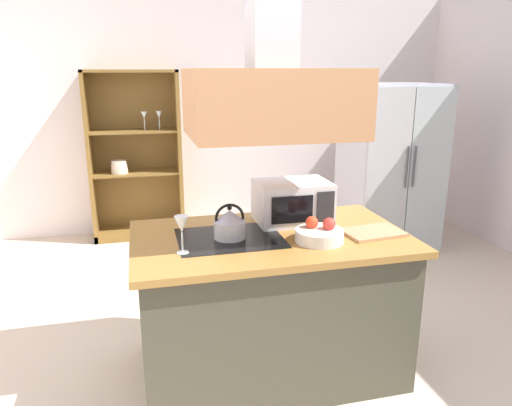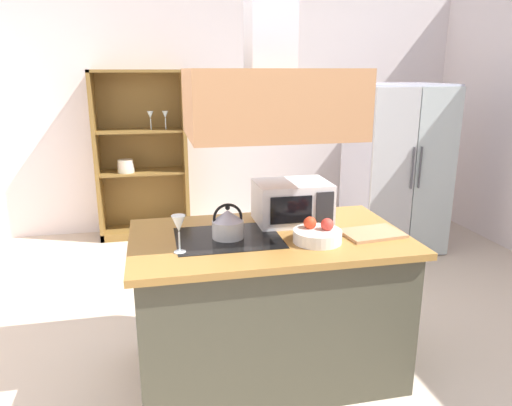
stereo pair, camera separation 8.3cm
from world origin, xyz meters
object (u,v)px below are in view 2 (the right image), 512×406
(kettle, at_px, (228,224))
(cutting_board, at_px, (372,233))
(microwave, at_px, (292,202))
(fruit_bowl, at_px, (317,234))
(refrigerator, at_px, (396,169))
(dish_cabinet, at_px, (142,164))
(wine_glass_on_counter, at_px, (179,225))

(kettle, bearing_deg, cutting_board, -8.55)
(microwave, height_order, fruit_bowl, microwave)
(kettle, bearing_deg, fruit_bowl, -19.32)
(cutting_board, height_order, fruit_bowl, fruit_bowl)
(kettle, xyz_separation_m, microwave, (0.45, 0.22, 0.04))
(refrigerator, relative_size, fruit_bowl, 6.22)
(refrigerator, distance_m, cutting_board, 2.31)
(dish_cabinet, distance_m, wine_glass_on_counter, 3.04)
(kettle, height_order, microwave, microwave)
(microwave, bearing_deg, dish_cabinet, 110.23)
(wine_glass_on_counter, xyz_separation_m, fruit_bowl, (0.77, 0.00, -0.11))
(dish_cabinet, bearing_deg, cutting_board, -65.43)
(refrigerator, xyz_separation_m, microwave, (-1.59, -1.62, 0.18))
(microwave, xyz_separation_m, fruit_bowl, (0.04, -0.39, -0.09))
(microwave, bearing_deg, fruit_bowl, -84.69)
(kettle, height_order, wine_glass_on_counter, kettle)
(kettle, height_order, cutting_board, kettle)
(cutting_board, relative_size, wine_glass_on_counter, 1.65)
(dish_cabinet, xyz_separation_m, cutting_board, (1.36, -2.98, 0.09))
(cutting_board, bearing_deg, wine_glass_on_counter, -177.72)
(wine_glass_on_counter, bearing_deg, kettle, 30.81)
(kettle, distance_m, wine_glass_on_counter, 0.34)
(wine_glass_on_counter, height_order, fruit_bowl, wine_glass_on_counter)
(kettle, xyz_separation_m, fruit_bowl, (0.48, -0.17, -0.04))
(refrigerator, bearing_deg, microwave, -134.46)
(refrigerator, xyz_separation_m, wine_glass_on_counter, (-2.33, -2.01, 0.20))
(refrigerator, bearing_deg, cutting_board, -121.38)
(refrigerator, relative_size, kettle, 8.34)
(microwave, xyz_separation_m, wine_glass_on_counter, (-0.73, -0.39, 0.02))
(refrigerator, height_order, fruit_bowl, refrigerator)
(refrigerator, xyz_separation_m, kettle, (-2.04, -1.84, 0.13))
(fruit_bowl, bearing_deg, refrigerator, 52.28)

